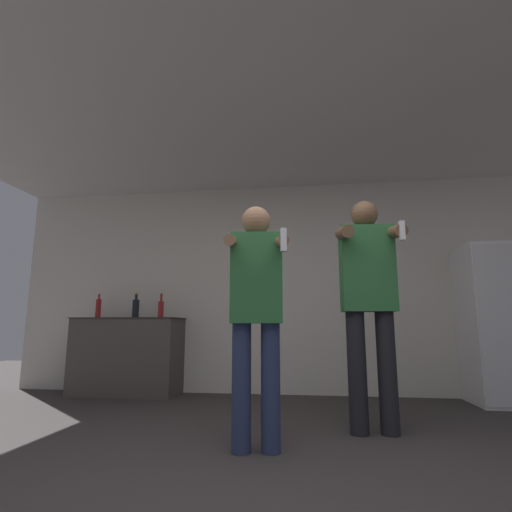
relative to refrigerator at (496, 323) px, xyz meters
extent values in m
plane|color=#383333|center=(-2.15, -2.60, -0.82)|extent=(14.00, 14.00, 0.00)
cube|color=beige|center=(-2.15, 0.36, 0.46)|extent=(7.00, 0.06, 2.55)
cube|color=silver|center=(-2.15, -1.14, 1.76)|extent=(7.00, 3.45, 0.05)
cube|color=white|center=(0.00, 0.01, 0.00)|extent=(0.60, 0.65, 1.64)
cube|color=silver|center=(0.00, -0.32, 0.00)|extent=(0.58, 0.01, 1.57)
cube|color=#47423D|center=(-4.09, 0.07, -0.38)|extent=(1.23, 0.53, 0.88)
cube|color=#272421|center=(-4.09, 0.07, 0.07)|extent=(1.26, 0.56, 0.01)
cylinder|color=black|center=(-4.00, 0.03, 0.18)|extent=(0.08, 0.08, 0.21)
cylinder|color=black|center=(-4.00, 0.03, 0.32)|extent=(0.03, 0.03, 0.07)
sphere|color=#B29933|center=(-4.00, 0.03, 0.36)|extent=(0.04, 0.04, 0.04)
cylinder|color=maroon|center=(-4.48, 0.03, 0.18)|extent=(0.06, 0.06, 0.22)
cylinder|color=maroon|center=(-4.48, 0.03, 0.33)|extent=(0.03, 0.03, 0.07)
sphere|color=silver|center=(-4.48, 0.03, 0.36)|extent=(0.03, 0.03, 0.03)
cylinder|color=maroon|center=(-3.69, 0.03, 0.17)|extent=(0.07, 0.07, 0.19)
cylinder|color=maroon|center=(-3.69, 0.03, 0.30)|extent=(0.03, 0.03, 0.08)
sphere|color=maroon|center=(-3.69, 0.03, 0.34)|extent=(0.03, 0.03, 0.03)
cylinder|color=navy|center=(-2.38, -1.91, -0.42)|extent=(0.13, 0.13, 0.80)
cylinder|color=navy|center=(-2.19, -1.88, -0.42)|extent=(0.13, 0.13, 0.80)
cube|color=#2D6B38|center=(-2.28, -1.89, 0.28)|extent=(0.37, 0.25, 0.60)
sphere|color=#9E7051|center=(-2.28, -1.89, 0.68)|extent=(0.20, 0.20, 0.20)
cylinder|color=#9E7051|center=(-2.42, -2.08, 0.50)|extent=(0.12, 0.36, 0.13)
cylinder|color=#9E7051|center=(-2.10, -2.04, 0.50)|extent=(0.12, 0.36, 0.13)
cube|color=white|center=(-2.07, -2.21, 0.47)|extent=(0.04, 0.04, 0.14)
cylinder|color=black|center=(-1.59, -1.36, -0.37)|extent=(0.14, 0.14, 0.89)
cylinder|color=black|center=(-1.37, -1.34, -0.37)|extent=(0.14, 0.14, 0.89)
cube|color=#2D6B38|center=(-1.48, -1.35, 0.41)|extent=(0.42, 0.23, 0.67)
sphere|color=brown|center=(-1.48, -1.35, 0.85)|extent=(0.21, 0.21, 0.21)
cylinder|color=brown|center=(-1.66, -1.52, 0.67)|extent=(0.12, 0.33, 0.15)
cylinder|color=brown|center=(-1.27, -1.49, 0.67)|extent=(0.12, 0.33, 0.15)
cube|color=white|center=(-1.26, -1.64, 0.64)|extent=(0.04, 0.04, 0.14)
camera|label=1|loc=(-1.92, -4.54, -0.05)|focal=28.00mm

